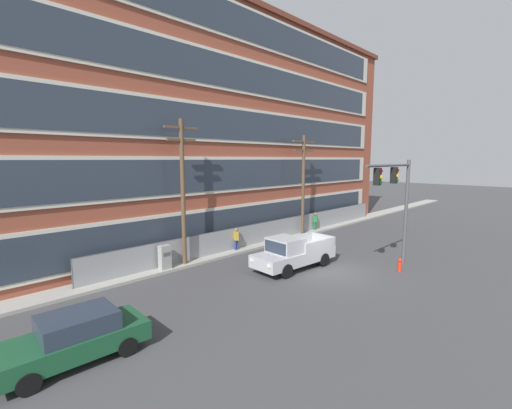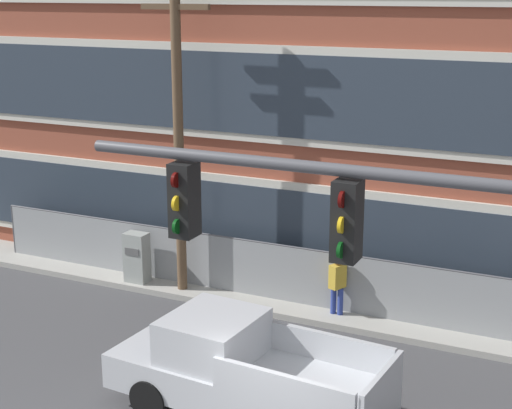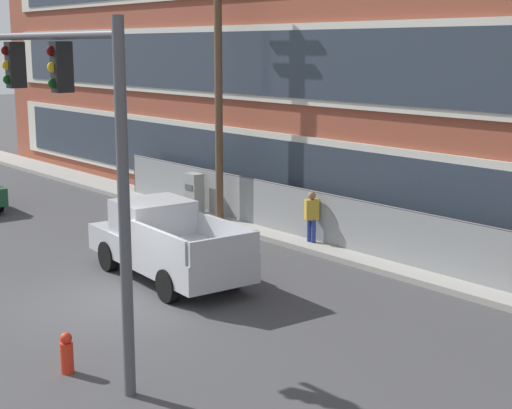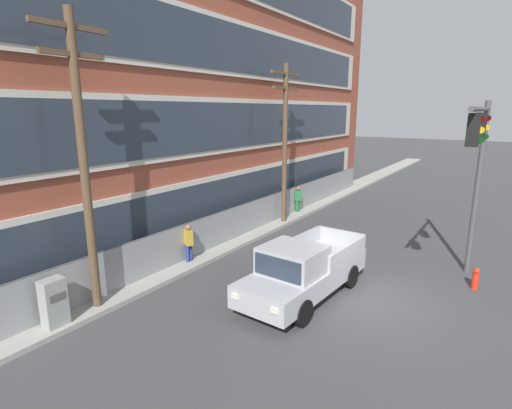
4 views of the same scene
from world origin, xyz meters
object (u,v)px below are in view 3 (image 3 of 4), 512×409
traffic_signal_mast (78,127)px  utility_pole_near_corner (218,81)px  pedestrian_by_fence (312,215)px  electrical_cabinet (194,195)px  fire_hydrant (67,353)px  pickup_truck_silver (165,243)px

traffic_signal_mast → utility_pole_near_corner: (-8.17, 9.23, 0.28)m
utility_pole_near_corner → pedestrian_by_fence: 5.76m
traffic_signal_mast → electrical_cabinet: 13.75m
utility_pole_near_corner → fire_hydrant: size_ratio=11.17×
pedestrian_by_fence → electrical_cabinet: bearing=-177.7°
utility_pole_near_corner → fire_hydrant: (8.12, -9.64, -4.40)m
utility_pole_near_corner → electrical_cabinet: bearing=-177.0°
utility_pole_near_corner → pedestrian_by_fence: (4.32, 0.15, -3.81)m
utility_pole_near_corner → fire_hydrant: utility_pole_near_corner is taller
traffic_signal_mast → pedestrian_by_fence: (-3.85, 9.39, -3.53)m
traffic_signal_mast → utility_pole_near_corner: utility_pole_near_corner is taller
traffic_signal_mast → pickup_truck_silver: 6.84m
utility_pole_near_corner → traffic_signal_mast: bearing=-48.5°
electrical_cabinet → traffic_signal_mast: bearing=-43.8°
pickup_truck_silver → pedestrian_by_fence: 5.08m
fire_hydrant → utility_pole_near_corner: bearing=130.1°
traffic_signal_mast → utility_pole_near_corner: size_ratio=0.73×
electrical_cabinet → fire_hydrant: (9.50, -9.57, -0.39)m
fire_hydrant → traffic_signal_mast: bearing=82.8°
pickup_truck_silver → utility_pole_near_corner: bearing=130.6°
pickup_truck_silver → utility_pole_near_corner: utility_pole_near_corner is taller
pickup_truck_silver → utility_pole_near_corner: size_ratio=0.64×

